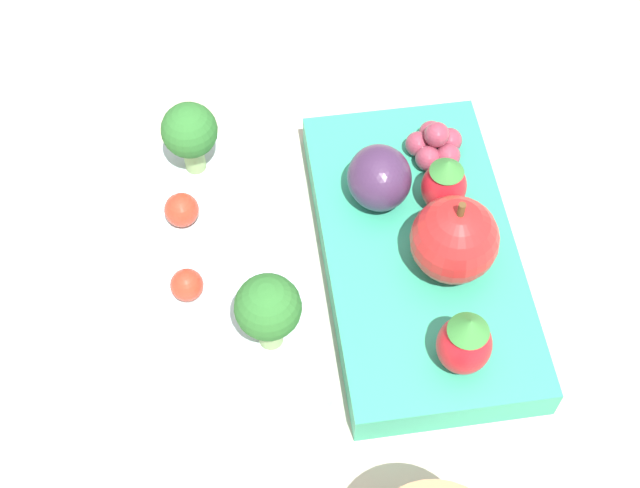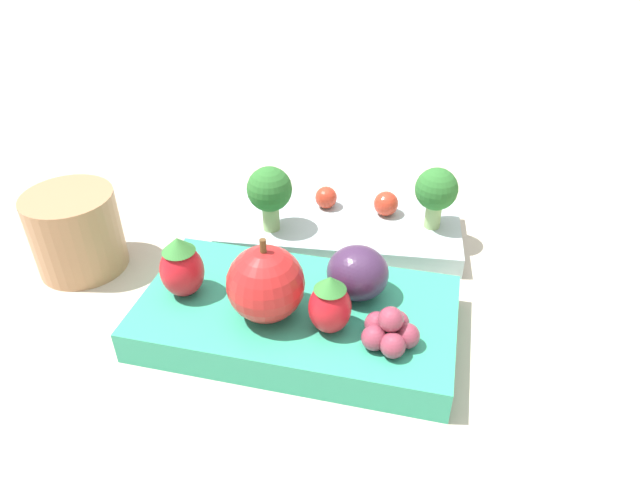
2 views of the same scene
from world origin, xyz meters
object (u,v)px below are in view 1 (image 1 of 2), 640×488
bento_box_fruit (419,257)px  strawberry_1 (444,184)px  broccoli_floret_1 (268,309)px  grape_cluster (435,144)px  broccoli_floret_0 (190,132)px  apple (454,240)px  bento_box_savoury (221,272)px  cherry_tomato_1 (182,210)px  plum (379,178)px  strawberry_0 (465,342)px  cherry_tomato_0 (187,285)px

bento_box_fruit → strawberry_1: strawberry_1 is taller
broccoli_floret_1 → grape_cluster: broccoli_floret_1 is taller
broccoli_floret_0 → grape_cluster: 0.16m
broccoli_floret_1 → apple: (0.03, -0.12, -0.00)m
bento_box_savoury → cherry_tomato_1: size_ratio=9.87×
bento_box_savoury → broccoli_floret_0: bearing=6.4°
plum → apple: bearing=-148.8°
broccoli_floret_1 → apple: 0.12m
broccoli_floret_0 → plum: 0.13m
cherry_tomato_1 → broccoli_floret_0: bearing=-14.4°
bento_box_fruit → strawberry_0: bearing=-175.8°
cherry_tomato_0 → cherry_tomato_1: (0.06, -0.00, 0.00)m
broccoli_floret_0 → strawberry_0: size_ratio=1.16×
broccoli_floret_0 → plum: size_ratio=1.26×
grape_cluster → broccoli_floret_0: bearing=83.5°
cherry_tomato_0 → broccoli_floret_0: bearing=-6.6°
bento_box_fruit → grape_cluster: (0.07, -0.02, 0.02)m
apple → plum: bearing=31.2°
bento_box_fruit → broccoli_floret_0: (0.09, 0.14, 0.04)m
bento_box_fruit → cherry_tomato_0: bearing=93.4°
cherry_tomato_1 → grape_cluster: 0.17m
cherry_tomato_1 → strawberry_0: bearing=-129.8°
cherry_tomato_0 → apple: size_ratio=0.32×
cherry_tomato_0 → plum: size_ratio=0.46×
grape_cluster → plum: bearing=123.7°
strawberry_1 → plum: (0.01, 0.04, -0.00)m
bento_box_savoury → broccoli_floret_1: broccoli_floret_1 is taller
plum → strawberry_0: bearing=-168.2°
broccoli_floret_0 → grape_cluster: broccoli_floret_0 is taller
bento_box_savoury → bento_box_fruit: size_ratio=0.97×
bento_box_savoury → cherry_tomato_1: (0.04, 0.02, 0.02)m
plum → broccoli_floret_1: bearing=138.0°
cherry_tomato_0 → plum: plum is taller
bento_box_savoury → plum: size_ratio=4.94×
bento_box_savoury → strawberry_1: (0.02, -0.15, 0.04)m
apple → grape_cluster: 0.09m
broccoli_floret_0 → apple: (-0.11, -0.15, -0.00)m
cherry_tomato_0 → grape_cluster: grape_cluster is taller
apple → strawberry_0: (-0.07, 0.01, -0.00)m
broccoli_floret_1 → strawberry_0: (-0.03, -0.11, -0.01)m
broccoli_floret_0 → cherry_tomato_0: 0.10m
bento_box_savoury → bento_box_fruit: bearing=-94.3°
cherry_tomato_1 → strawberry_1: 0.17m
bento_box_fruit → grape_cluster: size_ratio=5.87×
bento_box_fruit → grape_cluster: grape_cluster is taller
strawberry_1 → bento_box_fruit: bearing=147.6°
plum → cherry_tomato_0: bearing=111.9°
bento_box_savoury → broccoli_floret_1: bearing=-155.3°
apple → broccoli_floret_1: bearing=105.8°
bento_box_savoury → apple: (-0.02, -0.14, 0.04)m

